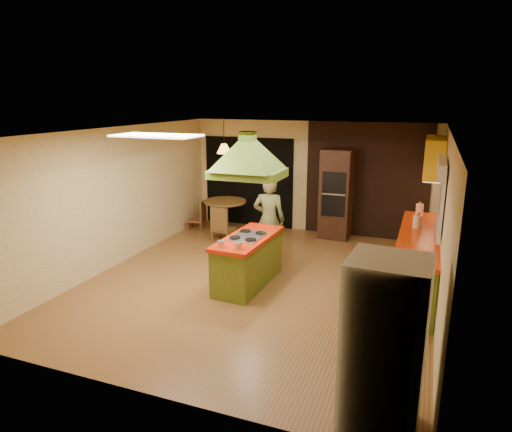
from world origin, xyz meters
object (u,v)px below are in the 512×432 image
at_px(kitchen_island, 248,260).
at_px(refrigerator, 384,348).
at_px(canister_large, 420,209).
at_px(man, 269,220).
at_px(dining_table, 225,210).
at_px(wall_oven, 336,194).

height_order(kitchen_island, refrigerator, refrigerator).
xyz_separation_m(kitchen_island, canister_large, (2.54, 2.09, 0.60)).
bearing_deg(canister_large, man, -160.34).
xyz_separation_m(dining_table, canister_large, (4.19, -0.59, 0.51)).
xyz_separation_m(kitchen_island, refrigerator, (2.41, -2.73, 0.42)).
relative_size(wall_oven, canister_large, 9.87).
relative_size(man, wall_oven, 0.83).
xyz_separation_m(refrigerator, canister_large, (0.14, 4.82, 0.18)).
relative_size(refrigerator, wall_oven, 0.87).
bearing_deg(man, canister_large, -168.75).
bearing_deg(refrigerator, kitchen_island, 134.86).
bearing_deg(kitchen_island, canister_large, 42.00).
bearing_deg(kitchen_island, wall_oven, 78.15).
xyz_separation_m(wall_oven, canister_large, (1.74, -1.04, 0.05)).
bearing_deg(canister_large, wall_oven, 149.16).
distance_m(dining_table, canister_large, 4.26).
distance_m(kitchen_island, wall_oven, 3.27).
bearing_deg(wall_oven, kitchen_island, -102.50).
height_order(refrigerator, dining_table, refrigerator).
bearing_deg(dining_table, man, -43.57).
xyz_separation_m(man, dining_table, (-1.60, 1.52, -0.30)).
bearing_deg(man, dining_table, -51.98).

